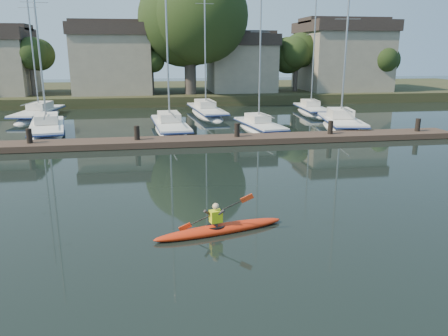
{
  "coord_description": "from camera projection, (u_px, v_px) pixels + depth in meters",
  "views": [
    {
      "loc": [
        -1.97,
        -11.79,
        5.45
      ],
      "look_at": [
        0.55,
        3.8,
        1.2
      ],
      "focal_mm": 35.0,
      "sensor_mm": 36.0,
      "label": 1
    }
  ],
  "objects": [
    {
      "name": "sailboat_5",
      "position": [
        39.0,
        120.0,
        37.01
      ],
      "size": [
        3.44,
        9.36,
        15.14
      ],
      "rotation": [
        0.0,
        0.0,
        -0.15
      ],
      "color": "white",
      "rests_on": "ground"
    },
    {
      "name": "dock",
      "position": [
        188.0,
        141.0,
        26.25
      ],
      "size": [
        34.0,
        2.0,
        1.8
      ],
      "color": "#483429",
      "rests_on": "ground"
    },
    {
      "name": "sailboat_3",
      "position": [
        259.0,
        133.0,
        31.02
      ],
      "size": [
        2.94,
        7.4,
        11.61
      ],
      "rotation": [
        0.0,
        0.0,
        0.15
      ],
      "color": "white",
      "rests_on": "ground"
    },
    {
      "name": "sailboat_7",
      "position": [
        311.0,
        114.0,
        39.89
      ],
      "size": [
        2.4,
        7.43,
        11.81
      ],
      "rotation": [
        0.0,
        0.0,
        -0.07
      ],
      "color": "white",
      "rests_on": "ground"
    },
    {
      "name": "sailboat_6",
      "position": [
        206.0,
        117.0,
        38.64
      ],
      "size": [
        3.04,
        10.14,
        15.88
      ],
      "rotation": [
        0.0,
        0.0,
        0.1
      ],
      "color": "white",
      "rests_on": "ground"
    },
    {
      "name": "ground",
      "position": [
        226.0,
        241.0,
        12.96
      ],
      "size": [
        160.0,
        160.0,
        0.0
      ],
      "primitive_type": "plane",
      "color": "black",
      "rests_on": "ground"
    },
    {
      "name": "shore",
      "position": [
        183.0,
        71.0,
        50.78
      ],
      "size": [
        90.0,
        25.25,
        12.75
      ],
      "color": "#273118",
      "rests_on": "ground"
    },
    {
      "name": "sailboat_4",
      "position": [
        341.0,
        131.0,
        32.02
      ],
      "size": [
        3.68,
        8.09,
        13.27
      ],
      "rotation": [
        0.0,
        0.0,
        -0.18
      ],
      "color": "white",
      "rests_on": "ground"
    },
    {
      "name": "sailboat_2",
      "position": [
        170.0,
        133.0,
        30.87
      ],
      "size": [
        2.83,
        9.25,
        15.09
      ],
      "rotation": [
        0.0,
        0.0,
        0.08
      ],
      "color": "white",
      "rests_on": "ground"
    },
    {
      "name": "kayak",
      "position": [
        219.0,
        227.0,
        13.51
      ],
      "size": [
        4.26,
        1.57,
        1.36
      ],
      "rotation": [
        0.0,
        0.0,
        0.24
      ],
      "color": "red",
      "rests_on": "ground"
    },
    {
      "name": "sailboat_1",
      "position": [
        48.0,
        136.0,
        29.79
      ],
      "size": [
        3.81,
        9.18,
        14.59
      ],
      "rotation": [
        0.0,
        0.0,
        0.18
      ],
      "color": "white",
      "rests_on": "ground"
    }
  ]
}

